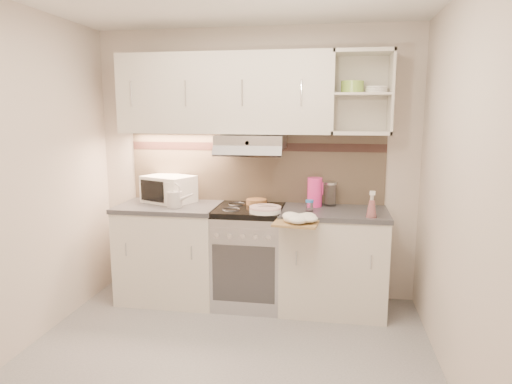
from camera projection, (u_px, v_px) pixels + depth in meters
ground at (221, 367)px, 3.16m from camera, size 3.00×3.00×0.00m
room_shell at (231, 128)px, 3.23m from camera, size 3.04×2.84×2.52m
base_cabinet_left at (171, 254)px, 4.27m from camera, size 0.90×0.60×0.86m
worktop_left at (169, 207)px, 4.19m from camera, size 0.92×0.62×0.04m
base_cabinet_right at (333, 262)px, 4.03m from camera, size 0.90×0.60×0.86m
worktop_right at (334, 213)px, 3.95m from camera, size 0.92×0.62×0.04m
electric_range at (249, 256)px, 4.15m from camera, size 0.60×0.60×0.90m
microwave at (169, 189)px, 4.29m from camera, size 0.54×0.48×0.25m
watering_can at (175, 199)px, 4.06m from camera, size 0.26×0.13×0.22m
plate_stack at (265, 209)px, 3.86m from camera, size 0.27×0.27×0.06m
bread_loaf at (257, 202)px, 4.20m from camera, size 0.19×0.19×0.05m
pink_pitcher at (315, 192)px, 4.09m from camera, size 0.14×0.13×0.26m
glass_jar at (330, 194)px, 4.13m from camera, size 0.11×0.11×0.21m
spice_jar at (309, 206)px, 3.90m from camera, size 0.07×0.07×0.10m
spray_bottle at (372, 206)px, 3.67m from camera, size 0.09×0.09×0.23m
cutting_board at (296, 223)px, 3.64m from camera, size 0.37×0.34×0.02m
dish_towel at (299, 217)px, 3.62m from camera, size 0.29×0.25×0.08m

